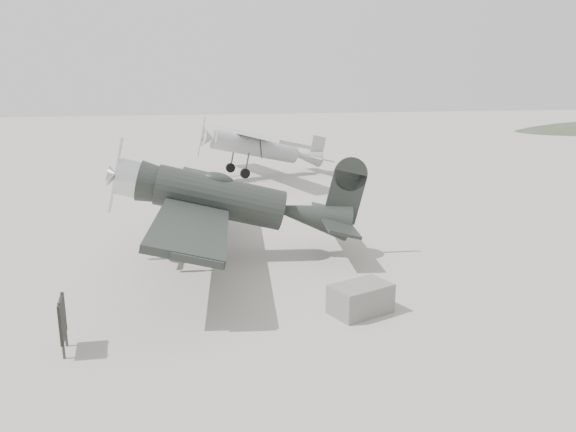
# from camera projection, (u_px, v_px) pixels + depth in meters

# --- Properties ---
(ground) EXTENTS (160.00, 160.00, 0.00)m
(ground) POSITION_uv_depth(u_px,v_px,m) (262.00, 260.00, 20.14)
(ground) COLOR gray
(ground) RESTS_ON ground
(lowwing_monoplane) EXTENTS (8.88, 12.44, 4.00)m
(lowwing_monoplane) POSITION_uv_depth(u_px,v_px,m) (232.00, 201.00, 19.88)
(lowwing_monoplane) COLOR black
(lowwing_monoplane) RESTS_ON ground
(highwing_monoplane) EXTENTS (8.90, 12.41, 3.52)m
(highwing_monoplane) POSITION_uv_depth(u_px,v_px,m) (260.00, 143.00, 36.16)
(highwing_monoplane) COLOR gray
(highwing_monoplane) RESTS_ON ground
(equipment_block) EXTENTS (1.91, 1.56, 0.82)m
(equipment_block) POSITION_uv_depth(u_px,v_px,m) (361.00, 299.00, 15.56)
(equipment_block) COLOR #625F5B
(equipment_block) RESTS_ON ground
(sign_board) EXTENTS (0.14, 0.98, 1.41)m
(sign_board) POSITION_uv_depth(u_px,v_px,m) (62.00, 320.00, 13.21)
(sign_board) COLOR #333333
(sign_board) RESTS_ON ground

